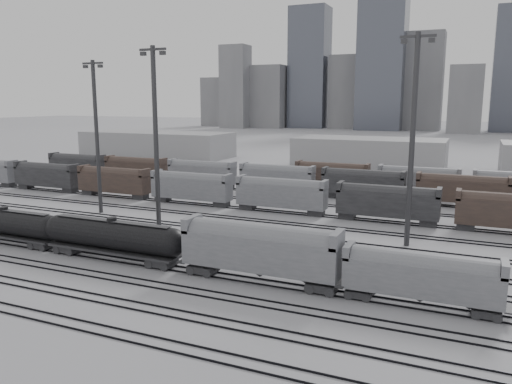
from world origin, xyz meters
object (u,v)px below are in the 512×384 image
at_px(tank_car_b, 113,236).
at_px(hopper_car_b, 421,275).
at_px(hopper_car_a, 260,248).
at_px(light_mast_c, 156,137).
at_px(tank_car_a, 5,223).

height_order(tank_car_b, hopper_car_b, hopper_car_b).
height_order(hopper_car_a, light_mast_c, light_mast_c).
height_order(tank_car_a, light_mast_c, light_mast_c).
bearing_deg(hopper_car_a, hopper_car_b, 0.00).
xyz_separation_m(hopper_car_b, light_mast_c, (-35.57, 11.81, 10.30)).
height_order(tank_car_a, tank_car_b, tank_car_b).
distance_m(hopper_car_b, light_mast_c, 38.87).
relative_size(hopper_car_a, light_mast_c, 0.65).
bearing_deg(hopper_car_a, light_mast_c, 149.69).
bearing_deg(hopper_car_b, tank_car_b, 180.00).
xyz_separation_m(hopper_car_a, light_mast_c, (-20.20, 11.81, 9.68)).
bearing_deg(hopper_car_b, tank_car_a, -180.00).
height_order(tank_car_b, light_mast_c, light_mast_c).
distance_m(hopper_car_a, hopper_car_b, 15.38).
relative_size(tank_car_b, hopper_car_b, 1.41).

